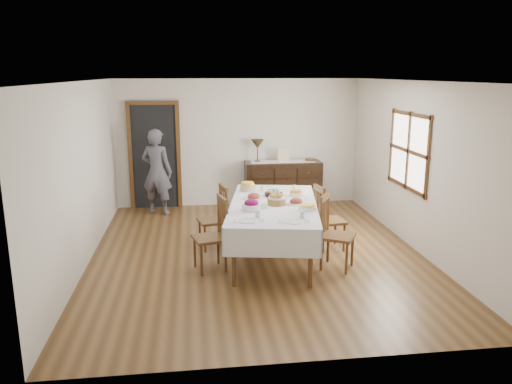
{
  "coord_description": "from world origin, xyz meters",
  "views": [
    {
      "loc": [
        -0.94,
        -7.2,
        2.72
      ],
      "look_at": [
        0.0,
        0.1,
        0.95
      ],
      "focal_mm": 35.0,
      "sensor_mm": 36.0,
      "label": 1
    }
  ],
  "objects": [
    {
      "name": "table_lamp",
      "position": [
        0.37,
        2.76,
        1.29
      ],
      "size": [
        0.26,
        0.26,
        0.46
      ],
      "color": "brown",
      "rests_on": "sideboard"
    },
    {
      "name": "sideboard",
      "position": [
        0.9,
        2.72,
        0.47
      ],
      "size": [
        1.56,
        0.57,
        0.94
      ],
      "color": "black",
      "rests_on": "ground"
    },
    {
      "name": "glass_far_a",
      "position": [
        0.17,
        0.56,
        0.89
      ],
      "size": [
        0.06,
        0.06,
        0.09
      ],
      "color": "silver",
      "rests_on": "dining_table"
    },
    {
      "name": "chair_left_far",
      "position": [
        -0.61,
        0.36,
        0.5
      ],
      "size": [
        0.5,
        0.5,
        1.0
      ],
      "rotation": [
        0.0,
        0.0,
        -1.35
      ],
      "color": "#533419",
      "rests_on": "ground"
    },
    {
      "name": "deco_bowl",
      "position": [
        1.46,
        2.71,
        0.97
      ],
      "size": [
        0.2,
        0.2,
        0.06
      ],
      "color": "#533419",
      "rests_on": "sideboard"
    },
    {
      "name": "setting_left",
      "position": [
        -0.21,
        -1.0,
        0.87
      ],
      "size": [
        0.44,
        0.31,
        0.1
      ],
      "color": "white",
      "rests_on": "dining_table"
    },
    {
      "name": "carrot_bowl",
      "position": [
        0.64,
        0.22,
        0.89
      ],
      "size": [
        0.2,
        0.2,
        0.09
      ],
      "color": "white",
      "rests_on": "dining_table"
    },
    {
      "name": "butter_dish",
      "position": [
        0.02,
        -0.44,
        0.88
      ],
      "size": [
        0.15,
        0.11,
        0.07
      ],
      "color": "white",
      "rests_on": "dining_table"
    },
    {
      "name": "room_shell",
      "position": [
        -0.15,
        0.42,
        1.64
      ],
      "size": [
        5.02,
        6.02,
        2.65
      ],
      "color": "white",
      "rests_on": "ground"
    },
    {
      "name": "chair_right_near",
      "position": [
        1.0,
        -0.7,
        0.54
      ],
      "size": [
        0.6,
        0.6,
        1.06
      ],
      "rotation": [
        0.0,
        0.0,
        1.04
      ],
      "color": "#533419",
      "rests_on": "ground"
    },
    {
      "name": "chair_left_near",
      "position": [
        -0.68,
        -0.54,
        0.53
      ],
      "size": [
        0.53,
        0.53,
        1.04
      ],
      "rotation": [
        0.0,
        0.0,
        -1.32
      ],
      "color": "#533419",
      "rests_on": "ground"
    },
    {
      "name": "picture_frame",
      "position": [
        0.9,
        2.7,
        1.08
      ],
      "size": [
        0.22,
        0.08,
        0.28
      ],
      "color": "beige",
      "rests_on": "sideboard"
    },
    {
      "name": "setting_right",
      "position": [
        0.37,
        -1.11,
        0.87
      ],
      "size": [
        0.44,
        0.31,
        0.1
      ],
      "color": "white",
      "rests_on": "dining_table"
    },
    {
      "name": "pineapple_bowl",
      "position": [
        -0.07,
        0.64,
        0.91
      ],
      "size": [
        0.24,
        0.24,
        0.14
      ],
      "color": "tan",
      "rests_on": "dining_table"
    },
    {
      "name": "bread_basket",
      "position": [
        0.25,
        -0.28,
        0.92
      ],
      "size": [
        0.27,
        0.27,
        0.17
      ],
      "color": "brown",
      "rests_on": "dining_table"
    },
    {
      "name": "beet_bowl",
      "position": [
        -0.15,
        -0.54,
        0.91
      ],
      "size": [
        0.27,
        0.27,
        0.16
      ],
      "color": "white",
      "rests_on": "dining_table"
    },
    {
      "name": "ham_platter_b",
      "position": [
        0.54,
        -0.29,
        0.88
      ],
      "size": [
        0.29,
        0.29,
        0.11
      ],
      "color": "white",
      "rests_on": "dining_table"
    },
    {
      "name": "glass_far_b",
      "position": [
        0.69,
        0.54,
        0.89
      ],
      "size": [
        0.07,
        0.07,
        0.09
      ],
      "color": "silver",
      "rests_on": "dining_table"
    },
    {
      "name": "casserole_dish",
      "position": [
        0.64,
        -0.61,
        0.88
      ],
      "size": [
        0.25,
        0.25,
        0.08
      ],
      "color": "white",
      "rests_on": "dining_table"
    },
    {
      "name": "ground",
      "position": [
        0.0,
        0.0,
        0.0
      ],
      "size": [
        6.0,
        6.0,
        0.0
      ],
      "primitive_type": "plane",
      "color": "brown"
    },
    {
      "name": "runner",
      "position": [
        0.88,
        2.74,
        0.94
      ],
      "size": [
        1.3,
        0.35,
        0.01
      ],
      "color": "white",
      "rests_on": "sideboard"
    },
    {
      "name": "ham_platter_a",
      "position": [
        -0.04,
        0.09,
        0.87
      ],
      "size": [
        0.33,
        0.33,
        0.11
      ],
      "color": "white",
      "rests_on": "dining_table"
    },
    {
      "name": "person",
      "position": [
        -1.64,
        2.47,
        0.9
      ],
      "size": [
        0.65,
        0.53,
        1.79
      ],
      "primitive_type": "imported",
      "rotation": [
        0.0,
        0.0,
        2.78
      ],
      "color": "#504E5A",
      "rests_on": "ground"
    },
    {
      "name": "chair_right_far",
      "position": [
        1.11,
        0.06,
        0.52
      ],
      "size": [
        0.48,
        0.48,
        1.02
      ],
      "rotation": [
        0.0,
        0.0,
        1.7
      ],
      "color": "#533419",
      "rests_on": "ground"
    },
    {
      "name": "egg_basket",
      "position": [
        0.29,
        0.23,
        0.88
      ],
      "size": [
        0.28,
        0.28,
        0.11
      ],
      "color": "black",
      "rests_on": "dining_table"
    },
    {
      "name": "dining_table",
      "position": [
        0.22,
        -0.22,
        0.75
      ],
      "size": [
        1.66,
        2.64,
        0.85
      ],
      "rotation": [
        0.0,
        0.0,
        -0.18
      ],
      "color": "silver",
      "rests_on": "ground"
    }
  ]
}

